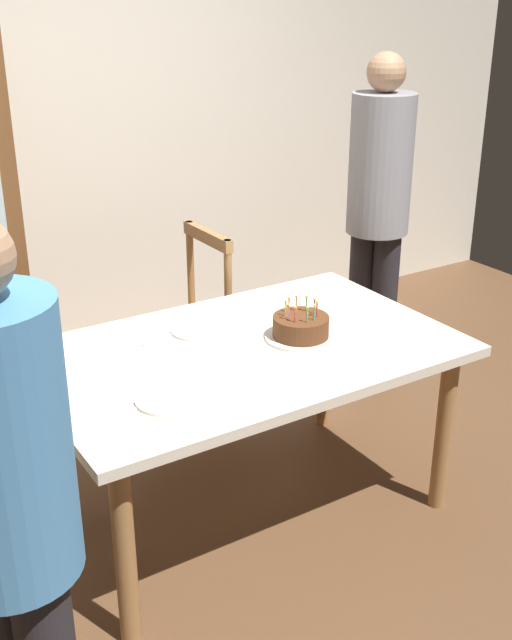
{
  "coord_description": "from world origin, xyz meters",
  "views": [
    {
      "loc": [
        -1.42,
        -2.32,
        2.02
      ],
      "look_at": [
        0.05,
        0.0,
        0.85
      ],
      "focal_mm": 44.35,
      "sensor_mm": 36.0,
      "label": 1
    }
  ],
  "objects_px": {
    "dining_table": "(245,367)",
    "person_celebrant": "(8,517)",
    "plate_far_side": "(198,330)",
    "person_guest": "(378,203)",
    "plate_near_celebrant": "(168,400)",
    "birthday_cake": "(301,328)",
    "chair_spindle_back": "(180,334)"
  },
  "relations": [
    {
      "from": "chair_spindle_back",
      "to": "plate_far_side",
      "type": "bearing_deg",
      "value": -109.56
    },
    {
      "from": "plate_far_side",
      "to": "plate_near_celebrant",
      "type": "bearing_deg",
      "value": -128.52
    },
    {
      "from": "plate_near_celebrant",
      "to": "chair_spindle_back",
      "type": "distance_m",
      "value": 1.23
    },
    {
      "from": "dining_table",
      "to": "birthday_cake",
      "type": "relative_size",
      "value": 5.69
    },
    {
      "from": "chair_spindle_back",
      "to": "person_celebrant",
      "type": "distance_m",
      "value": 2.1
    },
    {
      "from": "plate_far_side",
      "to": "person_guest",
      "type": "xyz_separation_m",
      "value": [
        1.29,
        0.45,
        0.23
      ]
    },
    {
      "from": "plate_near_celebrant",
      "to": "plate_far_side",
      "type": "xyz_separation_m",
      "value": [
        0.36,
        0.45,
        0.0
      ]
    },
    {
      "from": "plate_near_celebrant",
      "to": "chair_spindle_back",
      "type": "bearing_deg",
      "value": 61.41
    },
    {
      "from": "dining_table",
      "to": "person_celebrant",
      "type": "xyz_separation_m",
      "value": [
        -1.12,
        -0.8,
        0.26
      ]
    },
    {
      "from": "birthday_cake",
      "to": "plate_far_side",
      "type": "height_order",
      "value": "birthday_cake"
    },
    {
      "from": "person_celebrant",
      "to": "person_guest",
      "type": "xyz_separation_m",
      "value": [
        2.33,
        1.48,
        0.06
      ]
    },
    {
      "from": "chair_spindle_back",
      "to": "person_guest",
      "type": "bearing_deg",
      "value": -7.8
    },
    {
      "from": "chair_spindle_back",
      "to": "person_guest",
      "type": "height_order",
      "value": "person_guest"
    },
    {
      "from": "plate_near_celebrant",
      "to": "plate_far_side",
      "type": "relative_size",
      "value": 1.0
    },
    {
      "from": "plate_far_side",
      "to": "person_celebrant",
      "type": "bearing_deg",
      "value": -135.2
    },
    {
      "from": "chair_spindle_back",
      "to": "person_celebrant",
      "type": "bearing_deg",
      "value": -127.53
    },
    {
      "from": "plate_far_side",
      "to": "person_guest",
      "type": "height_order",
      "value": "person_guest"
    },
    {
      "from": "plate_far_side",
      "to": "person_guest",
      "type": "distance_m",
      "value": 1.39
    },
    {
      "from": "chair_spindle_back",
      "to": "plate_near_celebrant",
      "type": "bearing_deg",
      "value": -118.59
    },
    {
      "from": "plate_far_side",
      "to": "birthday_cake",
      "type": "bearing_deg",
      "value": -42.1
    },
    {
      "from": "plate_near_celebrant",
      "to": "plate_far_side",
      "type": "distance_m",
      "value": 0.58
    },
    {
      "from": "dining_table",
      "to": "plate_near_celebrant",
      "type": "xyz_separation_m",
      "value": [
        -0.44,
        -0.23,
        0.09
      ]
    },
    {
      "from": "dining_table",
      "to": "person_celebrant",
      "type": "bearing_deg",
      "value": -144.24
    },
    {
      "from": "chair_spindle_back",
      "to": "person_celebrant",
      "type": "relative_size",
      "value": 0.59
    },
    {
      "from": "person_celebrant",
      "to": "person_guest",
      "type": "distance_m",
      "value": 2.76
    },
    {
      "from": "dining_table",
      "to": "plate_near_celebrant",
      "type": "distance_m",
      "value": 0.5
    },
    {
      "from": "dining_table",
      "to": "birthday_cake",
      "type": "bearing_deg",
      "value": -12.41
    },
    {
      "from": "plate_far_side",
      "to": "person_celebrant",
      "type": "distance_m",
      "value": 1.47
    },
    {
      "from": "person_guest",
      "to": "plate_near_celebrant",
      "type": "bearing_deg",
      "value": -151.5
    },
    {
      "from": "plate_near_celebrant",
      "to": "person_celebrant",
      "type": "bearing_deg",
      "value": -139.52
    },
    {
      "from": "person_guest",
      "to": "person_celebrant",
      "type": "bearing_deg",
      "value": -147.66
    },
    {
      "from": "dining_table",
      "to": "person_guest",
      "type": "bearing_deg",
      "value": 28.95
    }
  ]
}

